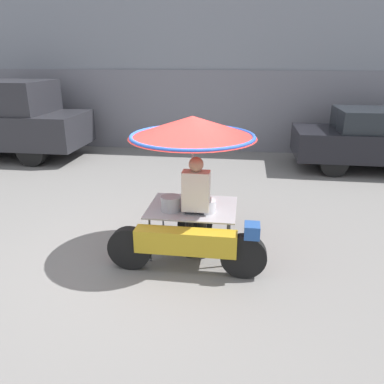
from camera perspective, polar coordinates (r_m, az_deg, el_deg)
The scene contains 4 objects.
ground_plane at distance 5.60m, azimuth -6.35°, elevation -10.05°, with size 36.00×36.00×0.00m, color slate.
shopfront_building at distance 12.55m, azimuth 2.30°, elevation 17.29°, with size 28.00×2.06×4.41m.
vendor_motorcycle_cart at distance 5.17m, azimuth -0.03°, elevation 6.02°, with size 2.16×1.78×2.03m.
vendor_person at distance 5.26m, azimuth 0.61°, elevation -1.77°, with size 0.38×0.22×1.52m.
Camera 1 is at (1.28, -4.68, 2.80)m, focal length 35.00 mm.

